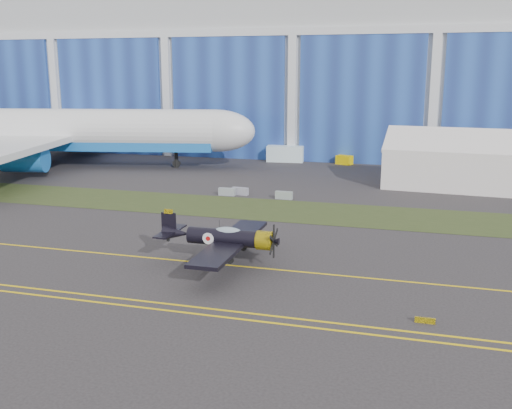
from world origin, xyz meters
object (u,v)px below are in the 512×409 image
(tent, at_px, (452,157))
(shipping_container, at_px, (285,154))
(jetliner, at_px, (44,84))
(tug, at_px, (344,160))
(warbird, at_px, (223,237))

(tent, bearing_deg, shipping_container, 154.89)
(jetliner, relative_size, tug, 34.36)
(jetliner, bearing_deg, shipping_container, 11.02)
(shipping_container, bearing_deg, jetliner, -162.78)
(jetliner, relative_size, shipping_container, 14.06)
(jetliner, distance_m, tent, 60.26)
(tent, bearing_deg, jetliner, -175.52)
(tent, height_order, tug, tent)
(shipping_container, bearing_deg, tug, -6.78)
(shipping_container, distance_m, tug, 9.71)
(tug, bearing_deg, jetliner, -141.24)
(warbird, xyz_separation_m, jetliner, (-42.03, 38.71, 10.31))
(tent, distance_m, shipping_container, 29.19)
(shipping_container, bearing_deg, tent, -35.08)
(jetliner, height_order, tent, jetliner)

